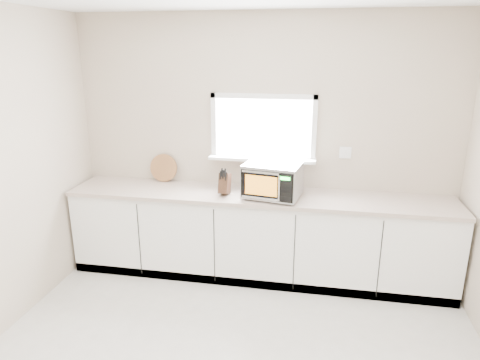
# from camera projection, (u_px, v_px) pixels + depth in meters

# --- Properties ---
(back_wall) EXTENTS (4.00, 0.17, 2.70)m
(back_wall) POSITION_uv_depth(u_px,v_px,m) (263.00, 145.00, 4.51)
(back_wall) COLOR beige
(back_wall) RESTS_ON ground
(cabinets) EXTENTS (3.92, 0.60, 0.88)m
(cabinets) POSITION_uv_depth(u_px,v_px,m) (258.00, 237.00, 4.50)
(cabinets) COLOR white
(cabinets) RESTS_ON ground
(countertop) EXTENTS (3.92, 0.64, 0.04)m
(countertop) POSITION_uv_depth(u_px,v_px,m) (258.00, 196.00, 4.36)
(countertop) COLOR beige
(countertop) RESTS_ON cabinets
(microwave) EXTENTS (0.60, 0.51, 0.35)m
(microwave) POSITION_uv_depth(u_px,v_px,m) (273.00, 180.00, 4.21)
(microwave) COLOR black
(microwave) RESTS_ON countertop
(knife_block) EXTENTS (0.11, 0.20, 0.29)m
(knife_block) POSITION_uv_depth(u_px,v_px,m) (225.00, 183.00, 4.30)
(knife_block) COLOR #3E2316
(knife_block) RESTS_ON countertop
(cutting_board) EXTENTS (0.31, 0.07, 0.31)m
(cutting_board) POSITION_uv_depth(u_px,v_px,m) (164.00, 168.00, 4.73)
(cutting_board) COLOR olive
(cutting_board) RESTS_ON countertop
(coffee_grinder) EXTENTS (0.15, 0.15, 0.22)m
(coffee_grinder) POSITION_uv_depth(u_px,v_px,m) (272.00, 179.00, 4.47)
(coffee_grinder) COLOR #AEB1B6
(coffee_grinder) RESTS_ON countertop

